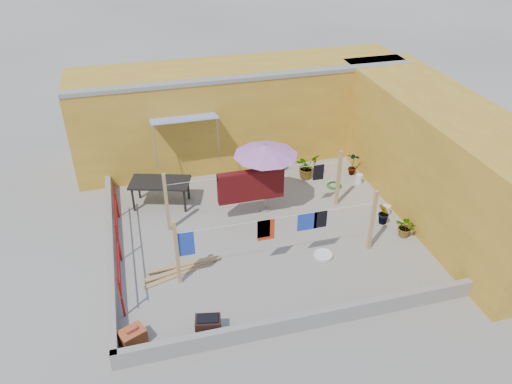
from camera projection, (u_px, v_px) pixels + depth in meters
ground at (263, 232)px, 13.84m from camera, size 80.00×80.00×0.00m
wall_back at (240, 112)px, 16.92m from camera, size 11.00×3.27×3.21m
wall_right at (440, 158)px, 14.12m from camera, size 2.40×9.00×3.20m
parapet_front at (308, 320)px, 10.80m from camera, size 8.30×0.16×0.44m
parapet_left at (111, 250)px, 12.83m from camera, size 0.16×7.30×0.44m
red_railing at (117, 238)px, 12.45m from camera, size 0.05×4.20×1.10m
clothesline_rig at (254, 191)px, 13.70m from camera, size 5.09×2.35×1.80m
patio_umbrella at (266, 151)px, 13.73m from camera, size 2.36×2.36×2.18m
outdoor_table at (160, 184)px, 14.62m from camera, size 1.91×1.33×0.81m
brick_stack at (133, 337)px, 10.43m from camera, size 0.63×0.56×0.45m
lumber_pile at (181, 269)px, 12.44m from camera, size 1.99×0.71×0.12m
brazier at (208, 326)px, 10.63m from camera, size 0.60×0.46×0.49m
white_basin at (323, 255)px, 12.93m from camera, size 0.51×0.51×0.09m
water_jug_a at (386, 210)px, 14.50m from camera, size 0.22×0.22×0.34m
water_jug_b at (359, 179)px, 15.98m from camera, size 0.23×0.23×0.36m
green_hose at (334, 185)px, 15.88m from camera, size 0.49×0.49×0.07m
plant_back_a at (307, 166)px, 16.16m from camera, size 0.95×0.92×0.81m
plant_back_b at (281, 162)px, 16.61m from camera, size 0.40×0.40×0.63m
plant_right_a at (353, 163)px, 16.31m from camera, size 0.53×0.50×0.83m
plant_right_b at (384, 214)px, 13.99m from camera, size 0.40×0.45×0.70m
plant_right_c at (406, 227)px, 13.53m from camera, size 0.72×0.73×0.61m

